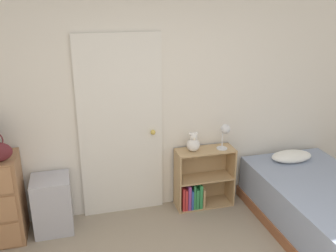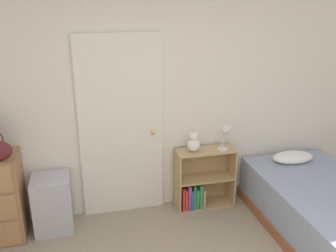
% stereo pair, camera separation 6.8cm
% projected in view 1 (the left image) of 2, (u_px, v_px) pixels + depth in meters
% --- Properties ---
extents(wall_back, '(10.00, 0.06, 2.55)m').
position_uv_depth(wall_back, '(145.00, 102.00, 4.07)').
color(wall_back, silver).
rests_on(wall_back, ground_plane).
extents(door_closed, '(0.91, 0.09, 2.03)m').
position_uv_depth(door_closed, '(121.00, 128.00, 4.04)').
color(door_closed, silver).
rests_on(door_closed, ground_plane).
extents(storage_bin, '(0.39, 0.38, 0.60)m').
position_uv_depth(storage_bin, '(53.00, 204.00, 3.92)').
color(storage_bin, '#ADADB7').
rests_on(storage_bin, ground_plane).
extents(bookshelf, '(0.68, 0.27, 0.71)m').
position_uv_depth(bookshelf, '(199.00, 184.00, 4.39)').
color(bookshelf, tan).
rests_on(bookshelf, ground_plane).
extents(teddy_bear, '(0.15, 0.15, 0.23)m').
position_uv_depth(teddy_bear, '(193.00, 143.00, 4.18)').
color(teddy_bear, silver).
rests_on(teddy_bear, bookshelf).
extents(desk_lamp, '(0.14, 0.13, 0.30)m').
position_uv_depth(desk_lamp, '(225.00, 132.00, 4.19)').
color(desk_lamp, silver).
rests_on(desk_lamp, bookshelf).
extents(bed, '(1.11, 1.92, 0.63)m').
position_uv_depth(bed, '(325.00, 209.00, 3.91)').
color(bed, brown).
rests_on(bed, ground_plane).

